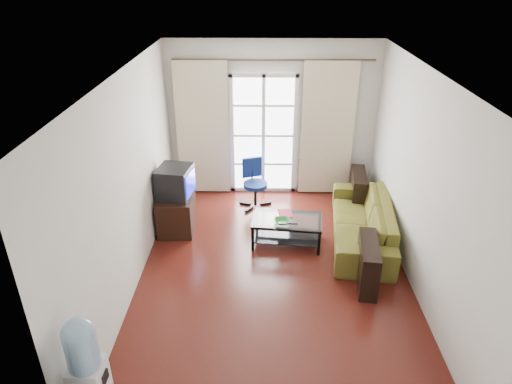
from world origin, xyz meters
TOP-DOWN VIEW (x-y plane):
  - floor at (0.00, 0.00)m, footprint 5.20×5.20m
  - ceiling at (0.00, 0.00)m, footprint 5.20×5.20m
  - wall_back at (0.00, 2.60)m, footprint 3.60×0.02m
  - wall_front at (0.00, -2.60)m, footprint 3.60×0.02m
  - wall_left at (-1.80, 0.00)m, footprint 0.02×5.20m
  - wall_right at (1.80, 0.00)m, footprint 0.02×5.20m
  - french_door at (-0.15, 2.54)m, footprint 1.16×0.06m
  - curtain_rod at (0.00, 2.50)m, footprint 3.30×0.04m
  - curtain_left at (-1.20, 2.48)m, footprint 0.90×0.07m
  - curtain_right at (0.95, 2.48)m, footprint 0.90×0.07m
  - radiator at (0.80, 2.50)m, footprint 0.64×0.12m
  - sofa at (1.34, 0.91)m, footprint 2.33×1.35m
  - coffee_table at (0.21, 0.79)m, footprint 1.08×0.69m
  - bowl at (0.13, 0.68)m, footprint 0.29×0.29m
  - book at (0.09, 0.92)m, footprint 0.26×0.31m
  - remote at (0.28, 0.66)m, footprint 0.15×0.05m
  - tv_stand at (-1.50, 1.20)m, footprint 0.56×0.81m
  - crt_tv at (-1.50, 1.19)m, footprint 0.59×0.59m
  - task_chair at (-0.29, 1.95)m, footprint 0.73×0.73m
  - water_cooler at (-1.60, -2.35)m, footprint 0.29×0.28m

SIDE VIEW (x-z plane):
  - floor at x=0.00m, z-range 0.00..0.00m
  - task_chair at x=-0.29m, z-range -0.17..0.67m
  - coffee_table at x=0.21m, z-range 0.06..0.47m
  - tv_stand at x=-1.50m, z-range 0.00..0.58m
  - sofa at x=1.34m, z-range 0.00..0.62m
  - radiator at x=0.80m, z-range 0.01..0.65m
  - remote at x=0.28m, z-range 0.41..0.43m
  - book at x=0.09m, z-range 0.41..0.44m
  - bowl at x=0.13m, z-range 0.41..0.47m
  - water_cooler at x=-1.60m, z-range 0.03..1.36m
  - crt_tv at x=-1.50m, z-range 0.58..1.06m
  - french_door at x=-0.15m, z-range 0.00..2.15m
  - curtain_left at x=-1.20m, z-range 0.02..2.38m
  - curtain_right at x=0.95m, z-range 0.02..2.38m
  - wall_back at x=0.00m, z-range 0.00..2.70m
  - wall_front at x=0.00m, z-range 0.00..2.70m
  - wall_left at x=-1.80m, z-range 0.00..2.70m
  - wall_right at x=1.80m, z-range 0.00..2.70m
  - curtain_rod at x=0.00m, z-range 2.36..2.40m
  - ceiling at x=0.00m, z-range 2.70..2.70m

